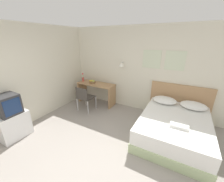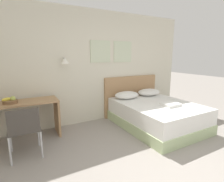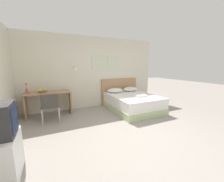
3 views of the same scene
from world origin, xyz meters
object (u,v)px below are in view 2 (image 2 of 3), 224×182
(pillow_right, at_px, (149,92))
(folded_towel_near_foot, at_px, (170,104))
(headboard, at_px, (131,95))
(desk, at_px, (21,113))
(pillow_left, at_px, (127,95))
(fruit_bowl, at_px, (10,101))
(desk_chair, at_px, (24,128))
(bed, at_px, (156,115))

(pillow_right, relative_size, folded_towel_near_foot, 1.76)
(headboard, relative_size, desk, 1.21)
(pillow_left, relative_size, fruit_bowl, 2.39)
(desk_chair, bearing_deg, folded_towel_near_foot, -6.39)
(pillow_right, relative_size, fruit_bowl, 2.39)
(pillow_left, relative_size, desk, 0.47)
(folded_towel_near_foot, xyz_separation_m, fruit_bowl, (-2.98, 1.00, 0.22))
(pillow_left, xyz_separation_m, folded_towel_near_foot, (0.46, -0.99, -0.06))
(folded_towel_near_foot, xyz_separation_m, desk_chair, (-2.81, 0.31, -0.07))
(headboard, relative_size, pillow_left, 2.58)
(desk_chair, height_order, fruit_bowl, fruit_bowl)
(headboard, relative_size, fruit_bowl, 6.18)
(desk_chair, relative_size, fruit_bowl, 3.17)
(desk_chair, bearing_deg, fruit_bowl, 103.96)
(headboard, bearing_deg, desk, -174.03)
(pillow_right, distance_m, folded_towel_near_foot, 1.02)
(bed, xyz_separation_m, fruit_bowl, (-2.87, 0.71, 0.53))
(bed, bearing_deg, pillow_left, 117.14)
(bed, xyz_separation_m, headboard, (0.00, 1.01, 0.25))
(pillow_left, relative_size, desk_chair, 0.75)
(bed, bearing_deg, desk_chair, 179.55)
(headboard, xyz_separation_m, fruit_bowl, (-2.87, -0.30, 0.27))
(pillow_right, height_order, desk, desk)
(bed, bearing_deg, headboard, 90.00)
(headboard, relative_size, pillow_right, 2.58)
(headboard, xyz_separation_m, pillow_right, (0.36, -0.31, 0.11))
(pillow_right, relative_size, desk_chair, 0.75)
(pillow_right, height_order, folded_towel_near_foot, pillow_right)
(pillow_left, bearing_deg, fruit_bowl, 179.64)
(headboard, height_order, fruit_bowl, headboard)
(desk, bearing_deg, pillow_left, -0.66)
(desk, bearing_deg, folded_towel_near_foot, -19.75)
(headboard, bearing_deg, desk_chair, -159.95)
(fruit_bowl, bearing_deg, pillow_left, -0.36)
(pillow_left, height_order, desk, desk)
(headboard, height_order, folded_towel_near_foot, headboard)
(bed, xyz_separation_m, folded_towel_near_foot, (0.10, -0.29, 0.31))
(pillow_left, xyz_separation_m, fruit_bowl, (-2.52, 0.02, 0.16))
(pillow_left, distance_m, pillow_right, 0.71)
(headboard, distance_m, desk, 2.74)
(pillow_right, relative_size, desk, 0.47)
(bed, relative_size, headboard, 1.20)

